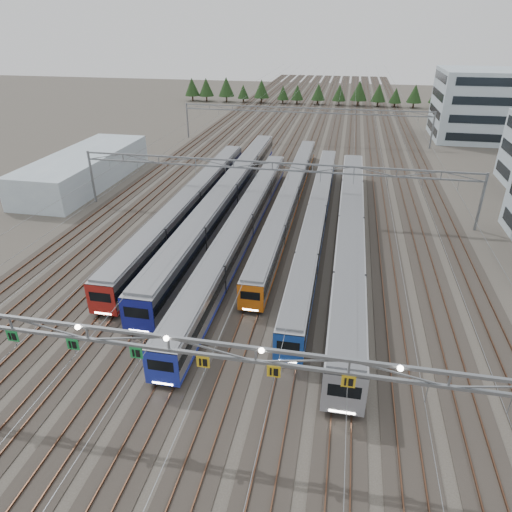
% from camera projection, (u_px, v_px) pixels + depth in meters
% --- Properties ---
extents(ground, '(400.00, 400.00, 0.00)m').
position_uv_depth(ground, '(178.00, 426.00, 32.03)').
color(ground, '#47423A').
rests_on(ground, ground).
extents(track_bed, '(54.00, 260.00, 5.42)m').
position_uv_depth(track_bed, '(310.00, 123.00, 118.40)').
color(track_bed, '#2D2823').
rests_on(track_bed, ground).
extents(train_a, '(2.92, 52.64, 3.80)m').
position_uv_depth(train_a, '(191.00, 203.00, 65.22)').
color(train_a, black).
rests_on(train_a, ground).
extents(train_b, '(3.14, 63.19, 4.10)m').
position_uv_depth(train_b, '(227.00, 196.00, 67.26)').
color(train_b, black).
rests_on(train_b, ground).
extents(train_c, '(2.81, 55.24, 3.66)m').
position_uv_depth(train_c, '(242.00, 226.00, 58.11)').
color(train_c, black).
rests_on(train_c, ground).
extents(train_d, '(2.59, 57.93, 3.36)m').
position_uv_depth(train_d, '(290.00, 196.00, 68.23)').
color(train_d, black).
rests_on(train_d, ground).
extents(train_e, '(2.54, 57.96, 3.30)m').
position_uv_depth(train_e, '(317.00, 215.00, 61.68)').
color(train_e, black).
rests_on(train_e, ground).
extents(train_f, '(3.13, 57.22, 4.09)m').
position_uv_depth(train_f, '(350.00, 230.00, 56.30)').
color(train_f, black).
rests_on(train_f, ground).
extents(gantry_near, '(56.36, 0.61, 8.08)m').
position_uv_depth(gantry_near, '(167.00, 347.00, 28.67)').
color(gantry_near, gray).
rests_on(gantry_near, ground).
extents(gantry_mid, '(56.36, 0.36, 8.00)m').
position_uv_depth(gantry_mid, '(272.00, 172.00, 63.91)').
color(gantry_mid, gray).
rests_on(gantry_mid, ground).
extents(gantry_far, '(56.36, 0.36, 8.00)m').
position_uv_depth(gantry_far, '(305.00, 114.00, 103.08)').
color(gantry_far, gray).
rests_on(gantry_far, ground).
extents(depot_bldg_north, '(22.00, 18.00, 15.52)m').
position_uv_depth(depot_bldg_north, '(486.00, 105.00, 106.02)').
color(depot_bldg_north, '#AABDCB').
rests_on(depot_bldg_north, ground).
extents(west_shed, '(10.00, 30.00, 5.14)m').
position_uv_depth(west_shed, '(85.00, 169.00, 78.63)').
color(west_shed, '#AABDCB').
rests_on(west_shed, ground).
extents(treeline, '(100.10, 5.60, 7.02)m').
position_uv_depth(treeline, '(328.00, 92.00, 150.71)').
color(treeline, '#332114').
rests_on(treeline, ground).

